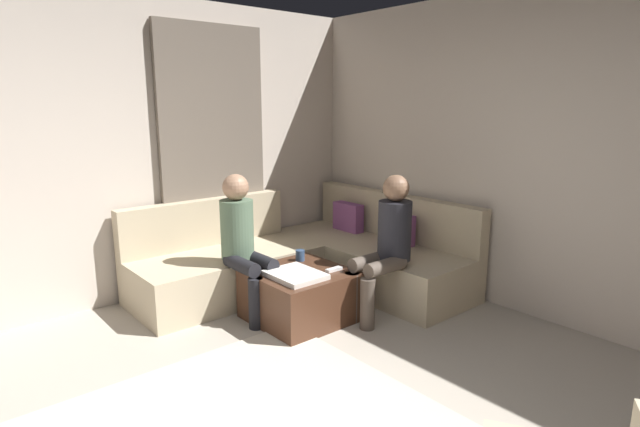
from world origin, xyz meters
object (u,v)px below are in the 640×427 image
object	(u,v)px
sectional_couch	(309,259)
coffee_mug	(300,255)
game_remote	(334,269)
person_on_couch_side	(243,240)
person_on_couch_back	(386,241)
ottoman	(300,295)

from	to	relation	value
sectional_couch	coffee_mug	world-z (taller)	sectional_couch
coffee_mug	game_remote	xyz separation A→B (m)	(0.40, 0.04, -0.04)
sectional_couch	game_remote	bearing A→B (deg)	-24.22
sectional_couch	person_on_couch_side	world-z (taller)	person_on_couch_side
sectional_couch	person_on_couch_back	size ratio (longest dim) A/B	2.12
sectional_couch	game_remote	size ratio (longest dim) A/B	17.00
coffee_mug	person_on_couch_side	world-z (taller)	person_on_couch_side
coffee_mug	sectional_couch	bearing A→B (deg)	131.05
coffee_mug	person_on_couch_side	size ratio (longest dim) A/B	0.08
ottoman	game_remote	size ratio (longest dim) A/B	5.07
coffee_mug	person_on_couch_side	xyz separation A→B (m)	(-0.17, -0.47, 0.19)
ottoman	person_on_couch_side	bearing A→B (deg)	-143.33
ottoman	coffee_mug	xyz separation A→B (m)	(-0.22, 0.18, 0.26)
coffee_mug	person_on_couch_side	distance (m)	0.53
sectional_couch	ottoman	size ratio (longest dim) A/B	3.36
game_remote	person_on_couch_back	bearing A→B (deg)	58.52
coffee_mug	game_remote	world-z (taller)	coffee_mug
ottoman	person_on_couch_back	xyz separation A→B (m)	(0.41, 0.60, 0.45)
person_on_couch_side	ottoman	bearing A→B (deg)	126.67
person_on_couch_side	coffee_mug	bearing A→B (deg)	160.35
sectional_couch	coffee_mug	distance (m)	0.51
sectional_couch	coffee_mug	xyz separation A→B (m)	(0.31, -0.36, 0.19)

